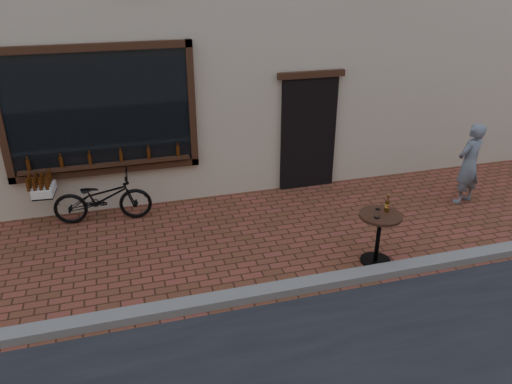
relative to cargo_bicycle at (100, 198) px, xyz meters
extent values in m
plane|color=brown|center=(2.07, -3.06, -0.45)|extent=(90.00, 90.00, 0.00)
cube|color=slate|center=(2.07, -2.86, -0.39)|extent=(90.00, 0.25, 0.12)
cube|color=black|center=(0.17, 0.39, 1.40)|extent=(3.00, 0.06, 2.00)
cube|color=black|center=(0.17, 0.37, 2.46)|extent=(3.24, 0.10, 0.12)
cube|color=black|center=(0.17, 0.37, 0.34)|extent=(3.24, 0.10, 0.12)
cube|color=black|center=(1.73, 0.37, 1.40)|extent=(0.12, 0.10, 2.24)
cube|color=black|center=(0.17, 0.32, 0.47)|extent=(2.90, 0.16, 0.05)
cube|color=black|center=(3.97, 0.40, 0.65)|extent=(1.10, 0.10, 2.20)
cube|color=black|center=(3.97, 0.37, 1.81)|extent=(1.30, 0.10, 0.12)
cylinder|color=#3D1C07|center=(-1.08, 0.32, 0.59)|extent=(0.06, 0.06, 0.19)
cylinder|color=#3D1C07|center=(-0.58, 0.32, 0.59)|extent=(0.06, 0.06, 0.19)
cylinder|color=#3D1C07|center=(-0.08, 0.32, 0.59)|extent=(0.06, 0.06, 0.19)
cylinder|color=#3D1C07|center=(0.42, 0.32, 0.59)|extent=(0.06, 0.06, 0.19)
cylinder|color=#3D1C07|center=(0.92, 0.32, 0.59)|extent=(0.06, 0.06, 0.19)
cylinder|color=#3D1C07|center=(1.42, 0.32, 0.59)|extent=(0.06, 0.06, 0.19)
imported|color=black|center=(0.04, 0.00, -0.01)|extent=(1.70, 0.71, 0.87)
cube|color=black|center=(-0.88, 0.07, 0.15)|extent=(0.36, 0.49, 0.03)
cube|color=silver|center=(-0.88, 0.07, 0.24)|extent=(0.37, 0.51, 0.14)
cylinder|color=#3D1C07|center=(-0.80, -0.11, 0.39)|extent=(0.05, 0.05, 0.18)
cylinder|color=#3D1C07|center=(-0.89, -0.10, 0.39)|extent=(0.05, 0.05, 0.18)
cylinder|color=#3D1C07|center=(-0.99, -0.10, 0.39)|extent=(0.05, 0.05, 0.18)
cylinder|color=#3D1C07|center=(-1.09, -0.09, 0.39)|extent=(0.05, 0.05, 0.18)
cylinder|color=#3D1C07|center=(-0.79, 0.00, 0.39)|extent=(0.05, 0.05, 0.18)
cylinder|color=#3D1C07|center=(-0.88, 0.01, 0.39)|extent=(0.05, 0.05, 0.18)
cylinder|color=#3D1C07|center=(-0.98, 0.02, 0.39)|extent=(0.05, 0.05, 0.18)
cylinder|color=#3D1C07|center=(-1.08, 0.03, 0.39)|extent=(0.05, 0.05, 0.18)
cylinder|color=#3D1C07|center=(-0.78, 0.12, 0.39)|extent=(0.05, 0.05, 0.18)
cylinder|color=#3D1C07|center=(-0.87, 0.13, 0.39)|extent=(0.05, 0.05, 0.18)
cylinder|color=#3D1C07|center=(-0.97, 0.14, 0.39)|extent=(0.05, 0.05, 0.18)
cylinder|color=#3D1C07|center=(-1.07, 0.14, 0.39)|extent=(0.05, 0.05, 0.18)
cylinder|color=#3D1C07|center=(-0.77, 0.24, 0.39)|extent=(0.05, 0.05, 0.18)
cylinder|color=black|center=(3.98, -2.51, -0.43)|extent=(0.46, 0.46, 0.03)
cylinder|color=black|center=(3.98, -2.51, -0.05)|extent=(0.06, 0.06, 0.74)
cylinder|color=black|center=(3.98, -2.51, 0.34)|extent=(0.63, 0.63, 0.04)
cylinder|color=gold|center=(4.11, -2.45, 0.46)|extent=(0.07, 0.07, 0.06)
cylinder|color=white|center=(3.88, -2.58, 0.43)|extent=(0.08, 0.08, 0.14)
imported|color=slate|center=(6.56, -1.10, 0.33)|extent=(0.65, 0.52, 1.55)
camera|label=1|loc=(0.46, -8.20, 3.76)|focal=35.00mm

